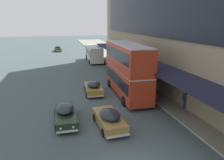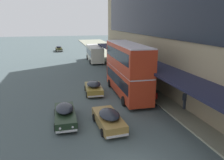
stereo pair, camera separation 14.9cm
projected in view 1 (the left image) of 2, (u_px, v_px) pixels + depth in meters
transit_bus_kerbside_front at (94, 53)px, 45.84m from camera, size 3.01×9.21×3.27m
transit_bus_kerbside_rear at (127, 68)px, 24.65m from camera, size 2.99×10.32×5.96m
sedan_trailing_mid at (58, 49)px, 61.84m from camera, size 1.96×4.67×1.49m
sedan_second_mid at (94, 88)px, 25.68m from camera, size 2.14×4.32×1.56m
sedan_oncoming_rear at (109, 119)px, 17.57m from camera, size 2.12×4.73×1.48m
sedan_lead_near at (65, 114)px, 18.49m from camera, size 1.83×4.91×1.45m
pedestrian_at_kerb at (185, 98)px, 20.87m from camera, size 0.61×0.33×1.86m
fire_hydrant at (157, 96)px, 23.71m from camera, size 0.20×0.40×0.70m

